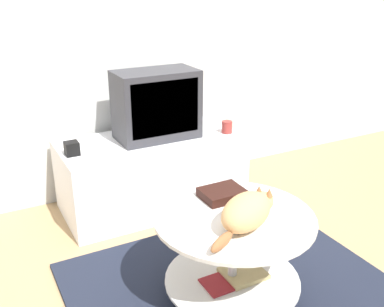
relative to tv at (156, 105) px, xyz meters
The scene contains 10 objects.
ground_plane 1.32m from the tv, 93.52° to the right, with size 12.00×12.00×0.00m, color tan.
wall_back 0.69m from the tv, 100.64° to the left, with size 8.00×0.05×2.60m.
rug 1.32m from the tv, 93.52° to the right, with size 1.57×1.37×0.02m.
tv_stand 0.47m from the tv, 165.54° to the right, with size 1.21×0.59×0.49m.
tv is the anchor object (origin of this frame).
speaker 0.62m from the tv, behind, with size 0.08×0.08×0.08m.
mug 0.52m from the tv, 16.99° to the right, with size 0.07×0.07×0.08m.
coffee_table 1.21m from the tv, 95.58° to the right, with size 0.75×0.75×0.46m.
dvd_box 0.98m from the tv, 94.05° to the right, with size 0.21×0.16×0.05m.
cat 1.24m from the tv, 95.27° to the right, with size 0.47×0.31×0.15m.
Camera 1 is at (-1.07, -1.52, 1.51)m, focal length 42.00 mm.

